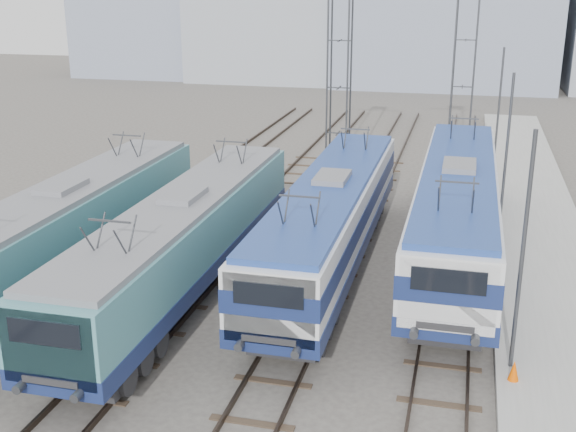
# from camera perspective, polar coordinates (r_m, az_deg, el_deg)

# --- Properties ---
(ground) EXTENTS (160.00, 160.00, 0.00)m
(ground) POSITION_cam_1_polar(r_m,az_deg,el_deg) (21.04, -7.26, -12.14)
(ground) COLOR #514C47
(platform) EXTENTS (4.00, 70.00, 0.30)m
(platform) POSITION_cam_1_polar(r_m,az_deg,el_deg) (27.13, 20.02, -5.58)
(platform) COLOR #9E9E99
(platform) RESTS_ON ground
(locomotive_far_left) EXTENTS (2.76, 17.41, 3.28)m
(locomotive_far_left) POSITION_cam_1_polar(r_m,az_deg,el_deg) (26.79, -17.42, -0.95)
(locomotive_far_left) COLOR navy
(locomotive_far_left) RESTS_ON ground
(locomotive_center_left) EXTENTS (2.73, 17.21, 3.24)m
(locomotive_center_left) POSITION_cam_1_polar(r_m,az_deg,el_deg) (24.94, -8.34, -1.75)
(locomotive_center_left) COLOR navy
(locomotive_center_left) RESTS_ON ground
(locomotive_center_right) EXTENTS (2.77, 17.49, 3.29)m
(locomotive_center_right) POSITION_cam_1_polar(r_m,az_deg,el_deg) (26.79, 3.38, 0.02)
(locomotive_center_right) COLOR navy
(locomotive_center_right) RESTS_ON ground
(locomotive_far_right) EXTENTS (2.91, 18.39, 3.46)m
(locomotive_far_right) POSITION_cam_1_polar(r_m,az_deg,el_deg) (28.45, 13.17, 0.87)
(locomotive_far_right) COLOR navy
(locomotive_far_right) RESTS_ON ground
(catenary_tower_west) EXTENTS (4.50, 1.20, 12.00)m
(catenary_tower_west) POSITION_cam_1_polar(r_m,az_deg,el_deg) (39.64, 4.09, 12.43)
(catenary_tower_west) COLOR #3F4247
(catenary_tower_west) RESTS_ON ground
(catenary_tower_east) EXTENTS (4.50, 1.20, 12.00)m
(catenary_tower_east) POSITION_cam_1_polar(r_m,az_deg,el_deg) (41.02, 13.78, 12.16)
(catenary_tower_east) COLOR #3F4247
(catenary_tower_east) RESTS_ON ground
(mast_front) EXTENTS (0.12, 0.12, 7.00)m
(mast_front) POSITION_cam_1_polar(r_m,az_deg,el_deg) (20.19, 18.00, -3.26)
(mast_front) COLOR #3F4247
(mast_front) RESTS_ON ground
(mast_mid) EXTENTS (0.12, 0.12, 7.00)m
(mast_mid) POSITION_cam_1_polar(r_m,az_deg,el_deg) (31.68, 16.85, 4.49)
(mast_mid) COLOR #3F4247
(mast_mid) RESTS_ON ground
(mast_rear) EXTENTS (0.12, 0.12, 7.00)m
(mast_rear) POSITION_cam_1_polar(r_m,az_deg,el_deg) (43.45, 16.31, 8.07)
(mast_rear) COLOR #3F4247
(mast_rear) RESTS_ON ground
(safety_cone) EXTENTS (0.29, 0.29, 0.58)m
(safety_cone) POSITION_cam_1_polar(r_m,az_deg,el_deg) (20.70, 17.42, -11.56)
(safety_cone) COLOR #F15500
(safety_cone) RESTS_ON platform
(building_west) EXTENTS (18.00, 12.00, 14.00)m
(building_west) POSITION_cam_1_polar(r_m,az_deg,el_deg) (81.64, -0.77, 15.65)
(building_west) COLOR #979EA9
(building_west) RESTS_ON ground
(building_far_west) EXTENTS (14.00, 10.00, 10.00)m
(building_far_west) POSITION_cam_1_polar(r_m,az_deg,el_deg) (87.23, -11.30, 14.16)
(building_far_west) COLOR #848EA5
(building_far_west) RESTS_ON ground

